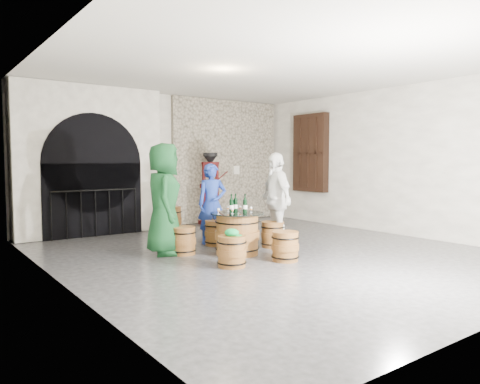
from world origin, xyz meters
TOP-DOWN VIEW (x-y plane):
  - ground at (0.00, 0.00)m, footprint 8.00×8.00m
  - wall_back at (0.00, 4.00)m, footprint 8.00×0.00m
  - wall_left at (-3.50, 0.00)m, footprint 0.00×8.00m
  - wall_right at (3.50, 0.00)m, footprint 0.00×8.00m
  - ceiling at (0.00, 0.00)m, footprint 8.00×8.00m
  - stone_facing_panel at (1.80, 3.94)m, footprint 3.20×0.12m
  - arched_opening at (-1.90, 3.74)m, footprint 3.10×0.60m
  - shuttered_window at (3.38, 2.40)m, footprint 0.23×1.10m
  - barrel_table at (-0.55, 0.20)m, footprint 0.93×0.93m
  - barrel_stool_left at (-1.29, 0.75)m, footprint 0.45×0.45m
  - barrel_stool_far at (-0.38, 1.11)m, footprint 0.45×0.45m
  - barrel_stool_right at (0.37, 0.34)m, footprint 0.45×0.45m
  - barrel_stool_near_right at (-0.23, -0.67)m, footprint 0.45×0.45m
  - barrel_stool_near_left at (-1.16, -0.50)m, footprint 0.45×0.45m
  - green_cap at (-1.16, -0.50)m, footprint 0.26×0.22m
  - person_green at (-1.55, 0.95)m, footprint 0.95×1.10m
  - person_blue at (-0.35, 1.31)m, footprint 0.65×0.54m
  - person_white at (0.45, 0.35)m, footprint 0.68×1.10m
  - wine_bottle_left at (-0.65, 0.24)m, footprint 0.08×0.08m
  - wine_bottle_center at (-0.46, 0.10)m, footprint 0.08×0.08m
  - wine_bottle_right at (-0.53, 0.27)m, footprint 0.08×0.08m
  - tasting_glass_a at (-0.71, 0.11)m, footprint 0.05×0.05m
  - tasting_glass_b at (-0.37, 0.24)m, footprint 0.05×0.05m
  - tasting_glass_c at (-0.60, 0.41)m, footprint 0.05×0.05m
  - tasting_glass_d at (-0.38, 0.34)m, footprint 0.05×0.05m
  - tasting_glass_e at (-0.34, 0.08)m, footprint 0.05×0.05m
  - tasting_glass_f at (-0.92, 0.21)m, footprint 0.05×0.05m
  - side_barrel at (-0.42, 2.84)m, footprint 0.45×0.45m
  - corking_press at (1.06, 3.57)m, footprint 0.74×0.42m
  - control_box at (2.05, 3.86)m, footprint 0.18×0.10m

SIDE VIEW (x-z plane):
  - ground at x=0.00m, z-range 0.00..0.00m
  - barrel_stool_left at x=-1.29m, z-range 0.00..0.47m
  - barrel_stool_far at x=-0.38m, z-range 0.00..0.47m
  - barrel_stool_right at x=0.37m, z-range 0.00..0.47m
  - barrel_stool_near_right at x=-0.23m, z-range 0.00..0.47m
  - barrel_stool_near_left at x=-1.16m, z-range 0.00..0.47m
  - side_barrel at x=-0.42m, z-range 0.00..0.59m
  - barrel_table at x=-0.55m, z-range 0.00..0.71m
  - green_cap at x=-1.16m, z-range 0.46..0.58m
  - tasting_glass_a at x=-0.71m, z-range 0.72..0.81m
  - tasting_glass_b at x=-0.37m, z-range 0.72..0.81m
  - tasting_glass_c at x=-0.60m, z-range 0.72..0.81m
  - tasting_glass_d at x=-0.38m, z-range 0.72..0.81m
  - tasting_glass_e at x=-0.34m, z-range 0.72..0.81m
  - tasting_glass_f at x=-0.92m, z-range 0.72..0.81m
  - person_blue at x=-0.35m, z-range 0.00..1.55m
  - wine_bottle_left at x=-0.65m, z-range 0.69..1.01m
  - wine_bottle_center at x=-0.46m, z-range 0.69..1.01m
  - wine_bottle_right at x=-0.53m, z-range 0.69..1.01m
  - person_white at x=0.45m, z-range 0.00..1.76m
  - person_green at x=-1.55m, z-range 0.00..1.90m
  - corking_press at x=1.06m, z-range 0.15..1.94m
  - control_box at x=2.05m, z-range 1.24..1.46m
  - arched_opening at x=-1.90m, z-range -0.01..3.18m
  - wall_back at x=0.00m, z-range -2.40..5.60m
  - wall_left at x=-3.50m, z-range -2.40..5.60m
  - wall_right at x=3.50m, z-range -2.40..5.60m
  - stone_facing_panel at x=1.80m, z-range 0.01..3.19m
  - shuttered_window at x=3.38m, z-range 0.80..2.80m
  - ceiling at x=0.00m, z-range 3.20..3.20m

